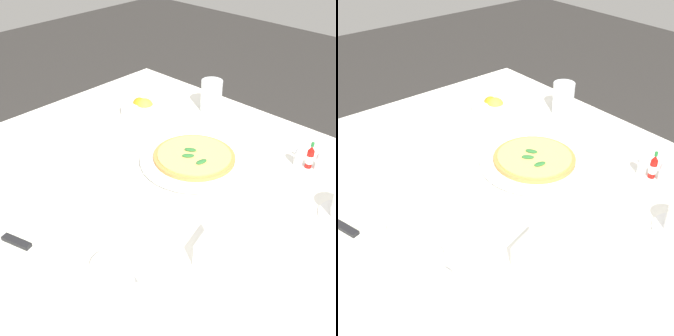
% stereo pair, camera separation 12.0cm
% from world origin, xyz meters
% --- Properties ---
extents(dining_table, '(1.23, 1.23, 0.74)m').
position_xyz_m(dining_table, '(0.00, 0.00, 0.62)').
color(dining_table, white).
rests_on(dining_table, ground_plane).
extents(pizza_plate, '(0.32, 0.32, 0.02)m').
position_xyz_m(pizza_plate, '(-0.04, -0.18, 0.75)').
color(pizza_plate, white).
rests_on(pizza_plate, dining_table).
extents(pizza, '(0.24, 0.24, 0.02)m').
position_xyz_m(pizza, '(-0.04, -0.18, 0.76)').
color(pizza, '#C68E47').
rests_on(pizza, pizza_plate).
extents(coffee_cup_near_left, '(0.13, 0.13, 0.06)m').
position_xyz_m(coffee_cup_near_left, '(0.38, -0.03, 0.76)').
color(coffee_cup_near_left, white).
rests_on(coffee_cup_near_left, dining_table).
extents(coffee_cup_far_left, '(0.13, 0.13, 0.07)m').
position_xyz_m(coffee_cup_far_left, '(-0.21, 0.28, 0.77)').
color(coffee_cup_far_left, white).
rests_on(coffee_cup_far_left, dining_table).
extents(water_glass_near_right, '(0.08, 0.08, 0.12)m').
position_xyz_m(water_glass_near_right, '(0.15, -0.49, 0.79)').
color(water_glass_near_right, white).
rests_on(water_glass_near_right, dining_table).
extents(citrus_bowl, '(0.15, 0.15, 0.07)m').
position_xyz_m(citrus_bowl, '(0.30, -0.29, 0.76)').
color(citrus_bowl, white).
rests_on(citrus_bowl, dining_table).
extents(hot_sauce_bottle, '(0.02, 0.02, 0.08)m').
position_xyz_m(hot_sauce_bottle, '(-0.29, -0.40, 0.77)').
color(hot_sauce_bottle, '#B7140F').
rests_on(hot_sauce_bottle, dining_table).
extents(salt_shaker, '(0.03, 0.03, 0.06)m').
position_xyz_m(salt_shaker, '(-0.26, -0.39, 0.76)').
color(salt_shaker, white).
rests_on(salt_shaker, dining_table).
extents(pepper_shaker, '(0.03, 0.03, 0.06)m').
position_xyz_m(pepper_shaker, '(-0.32, -0.41, 0.76)').
color(pepper_shaker, white).
rests_on(pepper_shaker, dining_table).
extents(menu_card, '(0.03, 0.09, 0.06)m').
position_xyz_m(menu_card, '(-0.29, 0.08, 0.77)').
color(menu_card, white).
rests_on(menu_card, dining_table).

